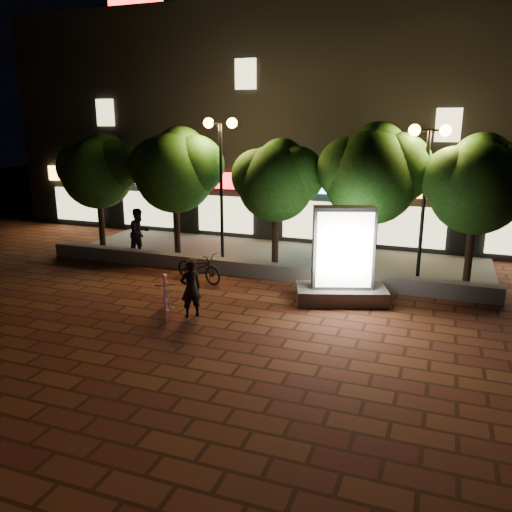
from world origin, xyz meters
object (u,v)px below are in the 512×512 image
at_px(tree_far_left, 99,169).
at_px(tree_mid, 278,178).
at_px(ad_kiosk, 342,264).
at_px(tree_far_right, 479,181).
at_px(tree_left, 177,168).
at_px(tree_right, 374,171).
at_px(street_lamp_left, 221,154).
at_px(scooter_pink, 166,297).
at_px(scooter_parked, 199,267).
at_px(pedestrian, 139,233).
at_px(rider, 191,289).
at_px(street_lamp_right, 427,163).

height_order(tree_far_left, tree_mid, tree_far_left).
xyz_separation_m(tree_far_left, ad_kiosk, (10.43, -2.90, -2.15)).
bearing_deg(tree_mid, tree_far_right, 0.00).
height_order(tree_mid, tree_far_right, tree_far_right).
distance_m(tree_left, tree_right, 7.30).
xyz_separation_m(tree_mid, street_lamp_left, (-2.05, -0.26, 0.81)).
bearing_deg(scooter_pink, ad_kiosk, 3.26).
height_order(tree_mid, scooter_parked, tree_mid).
bearing_deg(tree_right, ad_kiosk, -97.26).
height_order(tree_left, pedestrian, tree_left).
xyz_separation_m(tree_far_left, tree_mid, (7.50, -0.00, -0.08)).
height_order(ad_kiosk, scooter_parked, ad_kiosk).
height_order(tree_far_left, tree_far_right, tree_far_right).
bearing_deg(tree_far_right, tree_left, 180.00).
distance_m(ad_kiosk, rider, 4.45).
bearing_deg(street_lamp_left, tree_mid, 7.31).
bearing_deg(ad_kiosk, street_lamp_left, 152.16).
bearing_deg(ad_kiosk, scooter_pink, -146.41).
height_order(tree_far_right, street_lamp_left, street_lamp_left).
bearing_deg(street_lamp_right, scooter_pink, -138.94).
bearing_deg(pedestrian, tree_left, -37.53).
distance_m(tree_far_left, tree_far_right, 14.00).
xyz_separation_m(tree_far_right, ad_kiosk, (-3.57, -2.90, -2.23)).
xyz_separation_m(tree_far_right, street_lamp_left, (-8.55, -0.26, 0.66)).
distance_m(street_lamp_left, pedestrian, 4.43).
bearing_deg(rider, tree_right, -170.62).
relative_size(tree_mid, tree_right, 0.89).
height_order(ad_kiosk, pedestrian, ad_kiosk).
relative_size(tree_right, tree_far_right, 1.06).
height_order(scooter_pink, scooter_parked, scooter_pink).
bearing_deg(tree_far_right, street_lamp_left, -178.24).
bearing_deg(tree_right, pedestrian, -174.41).
relative_size(tree_left, scooter_parked, 2.58).
bearing_deg(street_lamp_right, tree_left, 178.32).
distance_m(rider, scooter_parked, 3.14).
bearing_deg(tree_mid, rider, -96.71).
relative_size(tree_left, tree_far_right, 1.03).
relative_size(tree_right, street_lamp_right, 1.02).
height_order(tree_far_right, street_lamp_right, street_lamp_right).
relative_size(ad_kiosk, scooter_parked, 1.53).
xyz_separation_m(tree_far_left, scooter_parked, (5.65, -2.63, -2.80)).
xyz_separation_m(tree_right, rider, (-3.95, -5.51, -2.77)).
distance_m(tree_mid, scooter_parked, 4.21).
height_order(tree_left, tree_far_right, tree_left).
height_order(tree_far_right, scooter_pink, tree_far_right).
bearing_deg(rider, street_lamp_right, 178.19).
bearing_deg(street_lamp_left, street_lamp_right, 0.00).
relative_size(rider, pedestrian, 0.84).
xyz_separation_m(tree_left, ad_kiosk, (6.93, -2.90, -2.30)).
height_order(street_lamp_right, pedestrian, street_lamp_right).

